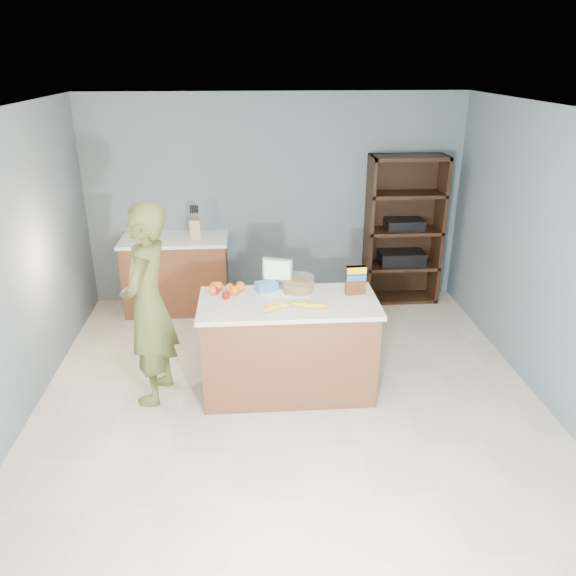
{
  "coord_description": "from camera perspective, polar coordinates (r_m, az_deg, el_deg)",
  "views": [
    {
      "loc": [
        -0.32,
        -4.14,
        2.88
      ],
      "look_at": [
        0.0,
        0.35,
        1.0
      ],
      "focal_mm": 35.0,
      "sensor_mm": 36.0,
      "label": 1
    }
  ],
  "objects": [
    {
      "name": "bananas",
      "position": [
        4.71,
        0.45,
        -1.83
      ],
      "size": [
        0.56,
        0.18,
        0.05
      ],
      "color": "yellow",
      "rests_on": "counter_peninsula"
    },
    {
      "name": "blue_carton",
      "position": [
        5.08,
        -2.23,
        0.2
      ],
      "size": [
        0.21,
        0.18,
        0.08
      ],
      "primitive_type": "cube",
      "rotation": [
        0.0,
        0.0,
        0.42
      ],
      "color": "blue",
      "rests_on": "counter_peninsula"
    },
    {
      "name": "counter_peninsula",
      "position": [
        5.08,
        0.04,
        -6.31
      ],
      "size": [
        1.56,
        0.76,
        0.9
      ],
      "color": "brown",
      "rests_on": "ground"
    },
    {
      "name": "apples",
      "position": [
        4.97,
        -6.87,
        -0.5
      ],
      "size": [
        0.17,
        0.19,
        0.07
      ],
      "color": "#980C0E",
      "rests_on": "counter_peninsula"
    },
    {
      "name": "knife_block",
      "position": [
        6.61,
        -9.4,
        6.02
      ],
      "size": [
        0.12,
        0.1,
        0.31
      ],
      "color": "tan",
      "rests_on": "back_cabinet"
    },
    {
      "name": "walls",
      "position": [
        4.33,
        0.34,
        6.2
      ],
      "size": [
        4.52,
        5.02,
        2.51
      ],
      "color": "slate",
      "rests_on": "ground"
    },
    {
      "name": "oranges",
      "position": [
        5.07,
        -6.34,
        0.06
      ],
      "size": [
        0.32,
        0.2,
        0.08
      ],
      "color": "orange",
      "rests_on": "counter_peninsula"
    },
    {
      "name": "person",
      "position": [
        4.94,
        -14.02,
        -1.69
      ],
      "size": [
        0.54,
        0.72,
        1.8
      ],
      "primitive_type": "imported",
      "rotation": [
        0.0,
        0.0,
        -1.75
      ],
      "color": "#525627",
      "rests_on": "ground"
    },
    {
      "name": "salad_bowl",
      "position": [
        5.06,
        1.04,
        0.33
      ],
      "size": [
        0.3,
        0.3,
        0.13
      ],
      "color": "#267219",
      "rests_on": "counter_peninsula"
    },
    {
      "name": "back_cabinet",
      "position": [
        6.84,
        -11.22,
        1.43
      ],
      "size": [
        1.24,
        0.62,
        0.9
      ],
      "color": "brown",
      "rests_on": "ground"
    },
    {
      "name": "envelopes",
      "position": [
        4.98,
        -0.16,
        -0.71
      ],
      "size": [
        0.42,
        0.19,
        0.0
      ],
      "color": "white",
      "rests_on": "counter_peninsula"
    },
    {
      "name": "floor",
      "position": [
        5.05,
        0.29,
        -12.09
      ],
      "size": [
        4.5,
        5.0,
        0.02
      ],
      "primitive_type": "cube",
      "color": "beige",
      "rests_on": "ground"
    },
    {
      "name": "tv",
      "position": [
        5.1,
        -1.06,
        1.74
      ],
      "size": [
        0.28,
        0.12,
        0.28
      ],
      "color": "silver",
      "rests_on": "counter_peninsula"
    },
    {
      "name": "cereal_box",
      "position": [
        4.99,
        6.9,
        1.01
      ],
      "size": [
        0.18,
        0.08,
        0.26
      ],
      "color": "#592B14",
      "rests_on": "counter_peninsula"
    },
    {
      "name": "shelving_unit",
      "position": [
        7.04,
        11.53,
        5.58
      ],
      "size": [
        0.9,
        0.4,
        1.8
      ],
      "color": "black",
      "rests_on": "ground"
    }
  ]
}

